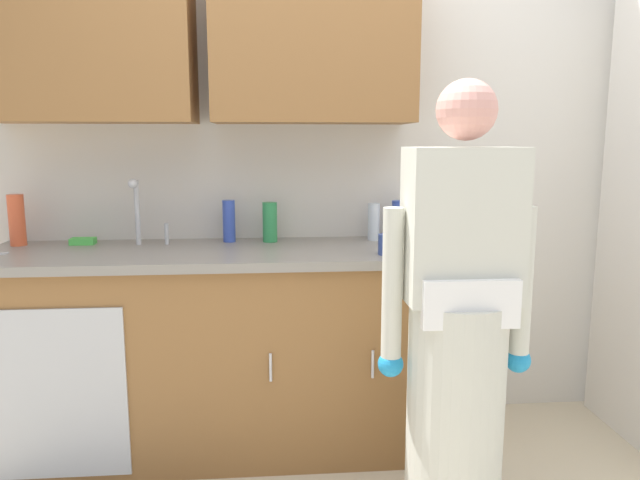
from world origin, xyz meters
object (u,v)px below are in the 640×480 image
object	(u,v)px
sponge	(83,241)
cup_by_sink	(387,244)
person_at_sink	(457,353)
sink	(141,253)
bottle_soap	(229,221)
bottle_water_tall	(17,220)
bottle_cleaner_spray	(399,220)
bottle_dish_liquid	(374,222)
bottle_water_short	(270,222)

from	to	relation	value
sponge	cup_by_sink	bearing A→B (deg)	-15.05
person_at_sink	cup_by_sink	world-z (taller)	person_at_sink
sink	sponge	bearing A→B (deg)	150.35
bottle_soap	bottle_water_tall	size ratio (longest dim) A/B	0.84
bottle_cleaner_spray	bottle_water_tall	world-z (taller)	bottle_water_tall
bottle_dish_liquid	bottle_cleaner_spray	bearing A→B (deg)	7.26
sink	bottle_water_short	size ratio (longest dim) A/B	2.63
bottle_cleaner_spray	bottle_water_tall	xyz separation A→B (m)	(-1.80, -0.03, 0.02)
bottle_water_tall	bottle_dish_liquid	bearing A→B (deg)	0.37
bottle_dish_liquid	bottle_water_tall	size ratio (longest dim) A/B	0.76
bottle_cleaner_spray	bottle_dish_liquid	distance (m)	0.13
bottle_water_short	sponge	world-z (taller)	bottle_water_short
bottle_water_short	cup_by_sink	xyz separation A→B (m)	(0.50, -0.37, -0.05)
bottle_water_short	bottle_water_tall	distance (m)	1.17
bottle_soap	cup_by_sink	world-z (taller)	bottle_soap
sink	bottle_soap	world-z (taller)	sink
bottle_water_short	bottle_dish_liquid	size ratio (longest dim) A/B	1.05
bottle_water_short	bottle_soap	distance (m)	0.20
sink	bottle_soap	bearing A→B (deg)	26.40
bottle_soap	sponge	distance (m)	0.69
bottle_dish_liquid	cup_by_sink	world-z (taller)	bottle_dish_liquid
sink	cup_by_sink	bearing A→B (deg)	-10.45
bottle_dish_liquid	bottle_soap	world-z (taller)	bottle_soap
person_at_sink	bottle_dish_liquid	size ratio (longest dim) A/B	8.95
sink	bottle_dish_liquid	xyz separation A→B (m)	(1.08, 0.18, 0.10)
person_at_sink	bottle_water_short	xyz separation A→B (m)	(-0.64, 0.91, 0.34)
bottle_water_short	cup_by_sink	distance (m)	0.62
bottle_cleaner_spray	cup_by_sink	size ratio (longest dim) A/B	2.19
bottle_cleaner_spray	bottle_dish_liquid	world-z (taller)	bottle_cleaner_spray
bottle_cleaner_spray	bottle_soap	bearing A→B (deg)	-179.64
person_at_sink	bottle_dish_liquid	world-z (taller)	person_at_sink
bottle_dish_liquid	bottle_soap	distance (m)	0.70
bottle_dish_liquid	cup_by_sink	bearing A→B (deg)	-91.13
sink	cup_by_sink	xyz separation A→B (m)	(1.07, -0.20, 0.06)
bottle_cleaner_spray	bottle_water_short	bearing A→B (deg)	-178.15
person_at_sink	bottle_water_tall	bearing A→B (deg)	153.56
sink	bottle_water_tall	size ratio (longest dim) A/B	2.11
bottle_soap	bottle_water_tall	world-z (taller)	bottle_water_tall
sponge	bottle_dish_liquid	bearing A→B (deg)	0.22
sink	bottle_water_tall	world-z (taller)	sink
bottle_soap	sponge	xyz separation A→B (m)	(-0.68, -0.02, -0.09)
sink	bottle_dish_liquid	world-z (taller)	sink
sink	bottle_water_tall	distance (m)	0.63
person_at_sink	bottle_dish_liquid	bearing A→B (deg)	98.72
person_at_sink	bottle_cleaner_spray	size ratio (longest dim) A/B	8.50
person_at_sink	bottle_cleaner_spray	distance (m)	0.99
bottle_water_short	bottle_cleaner_spray	distance (m)	0.63
person_at_sink	cup_by_sink	distance (m)	0.63
bottle_water_short	bottle_water_tall	world-z (taller)	bottle_water_tall
sink	bottle_cleaner_spray	world-z (taller)	sink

